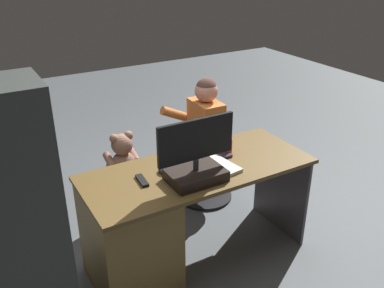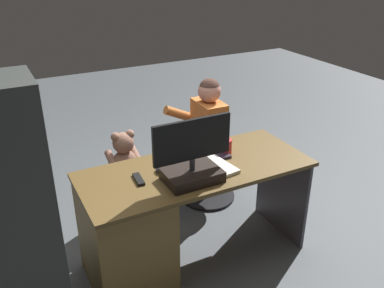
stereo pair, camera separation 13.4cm
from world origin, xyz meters
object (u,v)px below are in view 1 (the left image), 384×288
at_px(visitor_chair, 205,170).
at_px(desk, 144,229).
at_px(cup, 226,146).
at_px(teddy_bear, 122,156).
at_px(monitor, 196,162).
at_px(tv_remote, 142,180).
at_px(keyboard, 202,159).
at_px(computer_mouse, 163,171).
at_px(office_chair_teddy, 126,197).
at_px(person, 197,133).

bearing_deg(visitor_chair, desk, 37.09).
bearing_deg(cup, desk, 7.71).
relative_size(cup, teddy_bear, 0.28).
height_order(monitor, cup, monitor).
distance_m(monitor, tv_remote, 0.36).
distance_m(keyboard, teddy_bear, 0.70).
bearing_deg(keyboard, computer_mouse, 4.54).
bearing_deg(office_chair_teddy, computer_mouse, 95.11).
height_order(monitor, keyboard, monitor).
bearing_deg(person, computer_mouse, 44.91).
bearing_deg(office_chair_teddy, person, -177.85).
relative_size(keyboard, tv_remote, 2.80).
bearing_deg(visitor_chair, computer_mouse, 41.10).
height_order(computer_mouse, cup, cup).
distance_m(desk, computer_mouse, 0.41).
xyz_separation_m(desk, computer_mouse, (-0.18, -0.05, 0.37)).
xyz_separation_m(tv_remote, teddy_bear, (-0.11, -0.64, -0.14)).
relative_size(keyboard, cup, 3.99).
xyz_separation_m(monitor, cup, (-0.39, -0.23, -0.07)).
bearing_deg(desk, computer_mouse, -164.01).
bearing_deg(teddy_bear, person, -178.89).
bearing_deg(computer_mouse, cup, -175.18).
height_order(visitor_chair, person, person).
distance_m(computer_mouse, office_chair_teddy, 0.79).
relative_size(tv_remote, visitor_chair, 0.30).
xyz_separation_m(teddy_bear, person, (-0.68, -0.01, 0.04)).
distance_m(tv_remote, person, 1.03).
bearing_deg(teddy_bear, cup, 135.72).
distance_m(desk, person, 1.08).
height_order(desk, visitor_chair, desk).
distance_m(cup, visitor_chair, 0.81).
bearing_deg(person, tv_remote, 39.59).
xyz_separation_m(tv_remote, office_chair_teddy, (-0.11, -0.63, -0.51)).
xyz_separation_m(desk, teddy_bear, (-0.12, -0.66, 0.22)).
relative_size(cup, tv_remote, 0.70).
relative_size(keyboard, person, 0.37).
height_order(computer_mouse, visitor_chair, computer_mouse).
xyz_separation_m(tv_remote, person, (-0.79, -0.65, -0.10)).
bearing_deg(person, visitor_chair, -177.85).
relative_size(computer_mouse, tv_remote, 0.64).
bearing_deg(cup, visitor_chair, -108.24).
xyz_separation_m(monitor, person, (-0.49, -0.81, -0.22)).
xyz_separation_m(monitor, office_chair_teddy, (0.19, -0.78, -0.63)).
bearing_deg(tv_remote, keyboard, -168.20).
bearing_deg(desk, cup, -172.29).
bearing_deg(keyboard, cup, -174.78).
xyz_separation_m(tv_remote, visitor_chair, (-0.89, -0.66, -0.49)).
height_order(desk, person, person).
relative_size(desk, cup, 14.86).
relative_size(office_chair_teddy, visitor_chair, 1.16).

